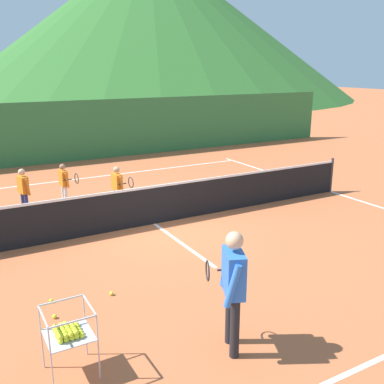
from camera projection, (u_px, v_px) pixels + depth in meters
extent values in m
plane|color=#BC6038|center=(154.00, 224.00, 10.92)|extent=(120.00, 120.00, 0.00)
cube|color=white|center=(358.00, 369.00, 5.69)|extent=(11.93, 0.08, 0.01)
cube|color=white|center=(90.00, 178.00, 15.42)|extent=(11.93, 0.08, 0.01)
cube|color=white|center=(330.00, 191.00, 13.73)|extent=(0.08, 11.61, 0.01)
cube|color=white|center=(154.00, 224.00, 10.92)|extent=(0.08, 5.69, 0.01)
cylinder|color=#333338|center=(331.00, 175.00, 13.58)|extent=(0.08, 0.08, 1.05)
cube|color=black|center=(154.00, 206.00, 10.79)|extent=(11.84, 0.02, 0.92)
cube|color=white|center=(153.00, 187.00, 10.66)|extent=(11.84, 0.03, 0.06)
cylinder|color=black|center=(235.00, 328.00, 5.83)|extent=(0.13, 0.13, 0.85)
cylinder|color=black|center=(230.00, 315.00, 6.14)|extent=(0.13, 0.13, 0.85)
cube|color=blue|center=(234.00, 273.00, 5.78)|extent=(0.41, 0.56, 0.60)
sphere|color=#DBAD84|center=(235.00, 240.00, 5.66)|extent=(0.23, 0.23, 0.23)
cylinder|color=blue|center=(233.00, 286.00, 5.51)|extent=(0.25, 0.17, 0.58)
cylinder|color=blue|center=(226.00, 266.00, 6.07)|extent=(0.20, 0.15, 0.58)
torus|color=#262628|center=(208.00, 271.00, 6.06)|extent=(0.13, 0.28, 0.29)
cylinder|color=black|center=(225.00, 270.00, 6.08)|extent=(0.21, 0.11, 0.03)
cylinder|color=navy|center=(23.00, 203.00, 11.50)|extent=(0.09, 0.09, 0.62)
cylinder|color=navy|center=(27.00, 206.00, 11.32)|extent=(0.09, 0.09, 0.62)
cube|color=orange|center=(23.00, 185.00, 11.27)|extent=(0.24, 0.40, 0.43)
sphere|color=#DBAD84|center=(22.00, 172.00, 11.18)|extent=(0.17, 0.17, 0.17)
cylinder|color=orange|center=(22.00, 184.00, 11.46)|extent=(0.18, 0.10, 0.42)
cylinder|color=orange|center=(28.00, 187.00, 11.14)|extent=(0.14, 0.09, 0.43)
cylinder|color=silver|center=(63.00, 195.00, 12.32)|extent=(0.09, 0.09, 0.59)
cylinder|color=silver|center=(66.00, 197.00, 12.14)|extent=(0.09, 0.09, 0.59)
cube|color=orange|center=(63.00, 178.00, 12.09)|extent=(0.19, 0.36, 0.41)
sphere|color=#996B4C|center=(62.00, 167.00, 12.01)|extent=(0.16, 0.16, 0.16)
cylinder|color=orange|center=(63.00, 177.00, 12.29)|extent=(0.16, 0.08, 0.40)
cylinder|color=orange|center=(67.00, 180.00, 11.96)|extent=(0.13, 0.07, 0.41)
torus|color=#262628|center=(77.00, 178.00, 12.10)|extent=(0.05, 0.29, 0.29)
cylinder|color=black|center=(68.00, 180.00, 11.96)|extent=(0.22, 0.05, 0.03)
cylinder|color=silver|center=(116.00, 200.00, 11.83)|extent=(0.09, 0.09, 0.61)
cylinder|color=silver|center=(120.00, 202.00, 11.65)|extent=(0.09, 0.09, 0.61)
cube|color=orange|center=(117.00, 182.00, 11.60)|extent=(0.20, 0.38, 0.43)
sphere|color=tan|center=(116.00, 170.00, 11.51)|extent=(0.17, 0.17, 0.17)
cylinder|color=orange|center=(115.00, 181.00, 11.80)|extent=(0.17, 0.08, 0.42)
cylinder|color=orange|center=(121.00, 184.00, 11.46)|extent=(0.13, 0.07, 0.42)
torus|color=#262628|center=(131.00, 183.00, 11.60)|extent=(0.04, 0.29, 0.29)
cylinder|color=black|center=(122.00, 184.00, 11.46)|extent=(0.22, 0.05, 0.03)
cylinder|color=#B7B7BC|center=(41.00, 337.00, 5.60)|extent=(0.02, 0.02, 0.89)
cylinder|color=#B7B7BC|center=(85.00, 325.00, 5.86)|extent=(0.02, 0.02, 0.89)
cylinder|color=#B7B7BC|center=(51.00, 362.00, 5.13)|extent=(0.02, 0.02, 0.89)
cylinder|color=#B7B7BC|center=(98.00, 348.00, 5.39)|extent=(0.02, 0.02, 0.89)
cube|color=#B7B7BC|center=(69.00, 335.00, 5.46)|extent=(0.56, 0.56, 0.01)
cube|color=#B7B7BC|center=(61.00, 300.00, 5.61)|extent=(0.56, 0.02, 0.02)
cube|color=#B7B7BC|center=(73.00, 322.00, 5.14)|extent=(0.56, 0.02, 0.02)
cube|color=#B7B7BC|center=(43.00, 317.00, 5.24)|extent=(0.02, 0.56, 0.02)
cube|color=#B7B7BC|center=(89.00, 305.00, 5.50)|extent=(0.02, 0.56, 0.02)
sphere|color=yellow|center=(61.00, 341.00, 5.29)|extent=(0.07, 0.07, 0.07)
sphere|color=yellow|center=(59.00, 338.00, 5.34)|extent=(0.07, 0.07, 0.07)
sphere|color=yellow|center=(58.00, 335.00, 5.40)|extent=(0.07, 0.07, 0.07)
sphere|color=yellow|center=(57.00, 333.00, 5.45)|extent=(0.07, 0.07, 0.07)
sphere|color=yellow|center=(55.00, 330.00, 5.50)|extent=(0.07, 0.07, 0.07)
sphere|color=yellow|center=(66.00, 340.00, 5.32)|extent=(0.07, 0.07, 0.07)
sphere|color=yellow|center=(64.00, 337.00, 5.37)|extent=(0.07, 0.07, 0.07)
sphere|color=yellow|center=(63.00, 334.00, 5.43)|extent=(0.07, 0.07, 0.07)
sphere|color=yellow|center=(62.00, 331.00, 5.48)|extent=(0.07, 0.07, 0.07)
sphere|color=yellow|center=(60.00, 329.00, 5.53)|extent=(0.07, 0.07, 0.07)
sphere|color=yellow|center=(72.00, 338.00, 5.35)|extent=(0.07, 0.07, 0.07)
sphere|color=yellow|center=(70.00, 335.00, 5.40)|extent=(0.07, 0.07, 0.07)
sphere|color=yellow|center=(69.00, 332.00, 5.46)|extent=(0.07, 0.07, 0.07)
sphere|color=yellow|center=(67.00, 330.00, 5.51)|extent=(0.07, 0.07, 0.07)
sphere|color=yellow|center=(66.00, 328.00, 5.56)|extent=(0.07, 0.07, 0.07)
sphere|color=yellow|center=(77.00, 337.00, 5.38)|extent=(0.07, 0.07, 0.07)
sphere|color=yellow|center=(75.00, 334.00, 5.43)|extent=(0.07, 0.07, 0.07)
sphere|color=yellow|center=(74.00, 331.00, 5.49)|extent=(0.07, 0.07, 0.07)
sphere|color=yellow|center=(72.00, 329.00, 5.54)|extent=(0.07, 0.07, 0.07)
sphere|color=yellow|center=(71.00, 326.00, 5.59)|extent=(0.07, 0.07, 0.07)
sphere|color=yellow|center=(82.00, 335.00, 5.40)|extent=(0.07, 0.07, 0.07)
sphere|color=yellow|center=(81.00, 332.00, 5.46)|extent=(0.07, 0.07, 0.07)
sphere|color=yellow|center=(79.00, 330.00, 5.51)|extent=(0.07, 0.07, 0.07)
sphere|color=yellow|center=(77.00, 327.00, 5.56)|extent=(0.07, 0.07, 0.07)
sphere|color=yellow|center=(76.00, 325.00, 5.63)|extent=(0.07, 0.07, 0.07)
sphere|color=yellow|center=(60.00, 337.00, 5.27)|extent=(0.07, 0.07, 0.07)
sphere|color=yellow|center=(59.00, 334.00, 5.33)|extent=(0.07, 0.07, 0.07)
sphere|color=yellow|center=(57.00, 332.00, 5.37)|extent=(0.07, 0.07, 0.07)
sphere|color=yellow|center=(56.00, 329.00, 5.44)|extent=(0.07, 0.07, 0.07)
sphere|color=yellow|center=(55.00, 327.00, 5.48)|extent=(0.07, 0.07, 0.07)
sphere|color=yellow|center=(66.00, 336.00, 5.31)|extent=(0.07, 0.07, 0.07)
sphere|color=yellow|center=(64.00, 333.00, 5.36)|extent=(0.07, 0.07, 0.07)
sphere|color=yellow|center=(63.00, 330.00, 5.40)|extent=(0.07, 0.07, 0.07)
sphere|color=yellow|center=(62.00, 328.00, 5.46)|extent=(0.07, 0.07, 0.07)
sphere|color=yellow|center=(61.00, 325.00, 5.52)|extent=(0.07, 0.07, 0.07)
sphere|color=yellow|center=(71.00, 334.00, 5.33)|extent=(0.07, 0.07, 0.07)
sphere|color=yellow|center=(70.00, 331.00, 5.39)|extent=(0.07, 0.07, 0.07)
sphere|color=yellow|center=(68.00, 329.00, 5.43)|extent=(0.07, 0.07, 0.07)
sphere|color=yellow|center=(67.00, 326.00, 5.49)|extent=(0.07, 0.07, 0.07)
sphere|color=yellow|center=(65.00, 324.00, 5.55)|extent=(0.07, 0.07, 0.07)
sphere|color=yellow|center=(76.00, 332.00, 5.36)|extent=(0.07, 0.07, 0.07)
sphere|color=yellow|center=(75.00, 330.00, 5.42)|extent=(0.07, 0.07, 0.07)
sphere|color=yellow|center=(73.00, 327.00, 5.47)|extent=(0.07, 0.07, 0.07)
sphere|color=yellow|center=(72.00, 325.00, 5.52)|extent=(0.07, 0.07, 0.07)
sphere|color=yellow|center=(112.00, 293.00, 7.51)|extent=(0.07, 0.07, 0.07)
sphere|color=yellow|center=(51.00, 301.00, 7.28)|extent=(0.07, 0.07, 0.07)
sphere|color=yellow|center=(55.00, 316.00, 6.82)|extent=(0.07, 0.07, 0.07)
cube|color=#33753D|center=(65.00, 132.00, 17.63)|extent=(26.26, 0.08, 2.43)
cone|color=#2D6628|center=(150.00, 22.00, 53.91)|extent=(48.65, 48.65, 17.74)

